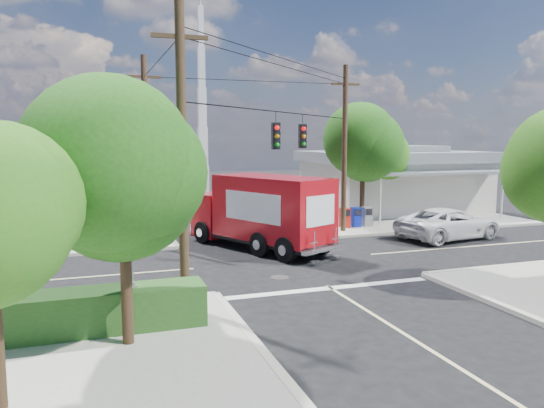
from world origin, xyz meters
name	(u,v)px	position (x,y,z in m)	size (l,w,h in m)	color
ground	(287,261)	(0.00, 0.00, 0.00)	(120.00, 120.00, 0.00)	black
sidewalk_ne	(381,213)	(10.88, 10.88, 0.07)	(14.12, 14.12, 0.14)	gray
sidewalk_nw	(33,231)	(-10.88, 10.88, 0.07)	(14.12, 14.12, 0.14)	gray
road_markings	(300,269)	(0.00, -1.47, 0.01)	(32.00, 32.00, 0.01)	beige
building_ne	(394,179)	(12.50, 11.97, 2.32)	(11.80, 10.20, 4.50)	beige
building_nw	(12,191)	(-12.00, 12.46, 2.22)	(10.80, 10.20, 4.30)	beige
radio_tower	(202,132)	(0.50, 20.00, 5.64)	(0.80, 0.80, 17.00)	silver
tree_sw_front	(123,174)	(-6.99, -7.54, 4.33)	(3.88, 3.78, 6.03)	#422D1C
tree_ne_front	(364,145)	(7.21, 6.76, 4.77)	(4.21, 4.14, 6.66)	#422D1C
tree_ne_back	(383,154)	(9.81, 8.96, 4.19)	(3.77, 3.66, 5.82)	#422D1C
palm_nw_front	(94,141)	(-7.50, 7.50, 5.04)	(3.01, 3.08, 5.59)	#422D1C
palm_nw_back	(53,148)	(-9.50, 9.00, 4.67)	(3.01, 3.08, 5.19)	#422D1C
utility_poles	(240,150)	(-1.58, 1.60, 4.67)	(12.00, 10.68, 9.00)	#473321
picket_fence	(93,302)	(-7.80, -5.60, 0.68)	(5.94, 0.06, 1.00)	silver
hedge_sw	(85,312)	(-8.00, -6.40, 0.69)	(6.20, 1.20, 1.10)	#1D4318
vending_boxes	(356,217)	(6.50, 6.20, 0.69)	(1.90, 0.50, 1.10)	#A31A0F
delivery_truck	(261,212)	(-0.27, 2.72, 1.75)	(5.51, 8.19, 3.45)	black
parked_car	(449,224)	(9.63, 1.98, 0.80)	(2.65, 5.75, 1.60)	silver
pedestrian	(131,299)	(-6.84, -6.43, 0.91)	(0.57, 0.37, 1.55)	beige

